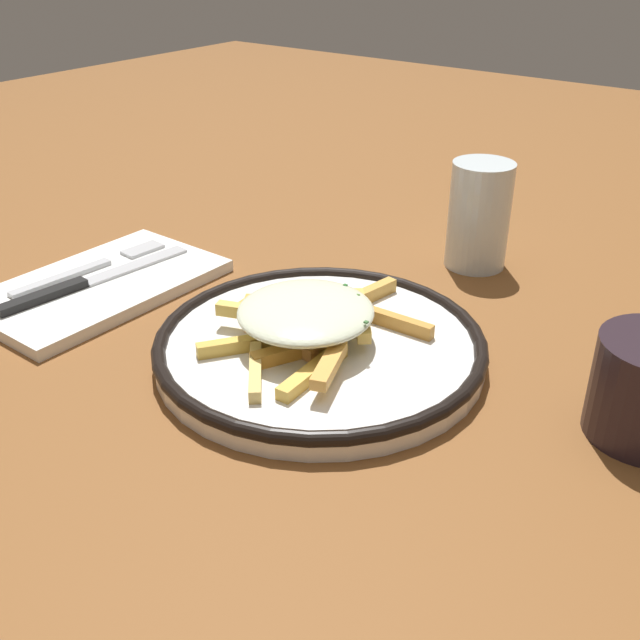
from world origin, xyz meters
The scene contains 7 objects.
ground_plane centered at (0.00, 0.00, 0.00)m, with size 2.60×2.60×0.00m, color brown.
plate centered at (0.00, 0.00, 0.01)m, with size 0.28×0.28×0.02m.
fries_heap centered at (-0.01, -0.01, 0.04)m, with size 0.16×0.23×0.04m.
napkin centered at (-0.26, -0.03, 0.01)m, with size 0.14×0.24×0.01m, color white.
fork centered at (-0.28, -0.02, 0.01)m, with size 0.03×0.18×0.00m.
knife centered at (-0.26, -0.05, 0.02)m, with size 0.04×0.21×0.01m.
water_glass centered at (0.02, 0.26, 0.06)m, with size 0.06×0.06×0.11m, color silver.
Camera 1 is at (0.33, -0.44, 0.34)m, focal length 41.90 mm.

